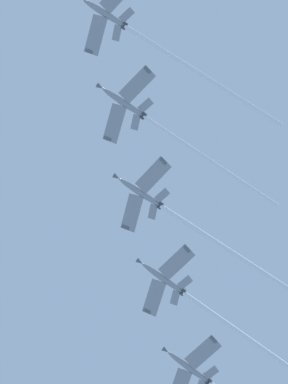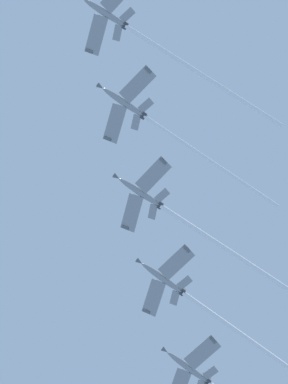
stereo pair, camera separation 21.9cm
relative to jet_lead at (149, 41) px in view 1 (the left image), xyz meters
The scene contains 4 objects.
jet_lead is the anchor object (origin of this frame).
jet_second 18.02m from the jet_lead, behind, with size 24.94×44.06×18.90m.
jet_third 40.82m from the jet_lead, 162.34° to the left, with size 23.36×43.07×18.68m.
jet_fourth 63.31m from the jet_lead, 159.49° to the left, with size 26.28×47.64×20.16m.
Camera 1 is at (35.06, 30.37, 1.59)m, focal length 69.81 mm.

